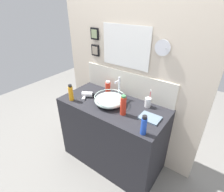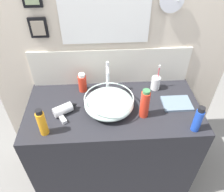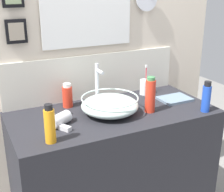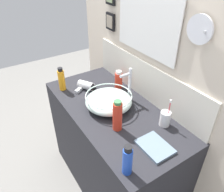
# 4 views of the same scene
# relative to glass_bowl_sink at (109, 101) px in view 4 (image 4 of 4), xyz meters

# --- Properties ---
(ground_plane) EXTENTS (6.00, 6.00, 0.00)m
(ground_plane) POSITION_rel_glass_bowl_sink_xyz_m (0.03, 0.01, -0.90)
(ground_plane) COLOR gray
(vanity_counter) EXTENTS (1.20, 0.58, 0.84)m
(vanity_counter) POSITION_rel_glass_bowl_sink_xyz_m (0.03, 0.01, -0.48)
(vanity_counter) COLOR #232328
(vanity_counter) RESTS_ON ground
(back_panel) EXTENTS (1.79, 0.09, 2.42)m
(back_panel) POSITION_rel_glass_bowl_sink_xyz_m (0.03, 0.33, 0.31)
(back_panel) COLOR beige
(back_panel) RESTS_ON ground
(glass_bowl_sink) EXTENTS (0.33, 0.33, 0.10)m
(glass_bowl_sink) POSITION_rel_glass_bowl_sink_xyz_m (0.00, 0.00, 0.00)
(glass_bowl_sink) COLOR silver
(glass_bowl_sink) RESTS_ON vanity_counter
(faucet) EXTENTS (0.02, 0.10, 0.26)m
(faucet) POSITION_rel_glass_bowl_sink_xyz_m (-0.00, 0.17, 0.09)
(faucet) COLOR silver
(faucet) RESTS_ON vanity_counter
(hair_drier) EXTENTS (0.17, 0.18, 0.07)m
(hair_drier) POSITION_rel_glass_bowl_sink_xyz_m (-0.29, -0.02, -0.02)
(hair_drier) COLOR silver
(hair_drier) RESTS_ON vanity_counter
(toothbrush_cup) EXTENTS (0.07, 0.07, 0.20)m
(toothbrush_cup) POSITION_rel_glass_bowl_sink_xyz_m (0.36, 0.20, -0.00)
(toothbrush_cup) COLOR white
(toothbrush_cup) RESTS_ON vanity_counter
(spray_bottle) EXTENTS (0.05, 0.05, 0.18)m
(spray_bottle) POSITION_rel_glass_bowl_sink_xyz_m (0.52, -0.22, 0.03)
(spray_bottle) COLOR blue
(spray_bottle) RESTS_ON vanity_counter
(lotion_bottle) EXTENTS (0.05, 0.05, 0.19)m
(lotion_bottle) POSITION_rel_glass_bowl_sink_xyz_m (-0.40, -0.19, 0.04)
(lotion_bottle) COLOR orange
(lotion_bottle) RESTS_ON vanity_counter
(soap_dispenser) EXTENTS (0.06, 0.06, 0.15)m
(soap_dispenser) POSITION_rel_glass_bowl_sink_xyz_m (-0.18, 0.21, 0.02)
(soap_dispenser) COLOR red
(soap_dispenser) RESTS_ON vanity_counter
(shampoo_bottle) EXTENTS (0.06, 0.06, 0.21)m
(shampoo_bottle) POSITION_rel_glass_bowl_sink_xyz_m (0.22, -0.08, 0.05)
(shampoo_bottle) COLOR red
(shampoo_bottle) RESTS_ON vanity_counter
(hand_towel) EXTENTS (0.20, 0.15, 0.02)m
(hand_towel) POSITION_rel_glass_bowl_sink_xyz_m (0.47, 0.01, -0.05)
(hand_towel) COLOR slate
(hand_towel) RESTS_ON vanity_counter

